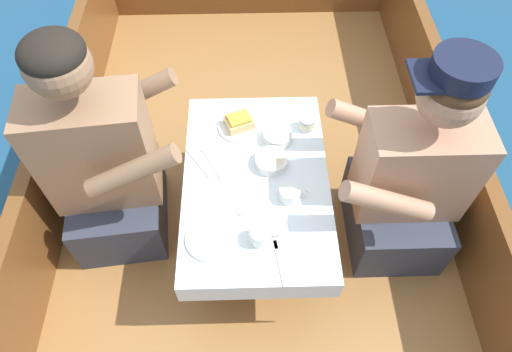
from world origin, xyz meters
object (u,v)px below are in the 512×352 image
Objects in this scene: sandwich at (239,122)px; coffee_cup_port at (261,235)px; person_starboard at (408,181)px; coffee_cup_starboard at (290,194)px; tin_can at (307,123)px; person_port at (105,166)px.

coffee_cup_port reaches higher than sandwich.
person_starboard is at bearing -24.28° from sandwich.
sandwich is at bearing 97.69° from coffee_cup_port.
person_starboard is 0.46m from coffee_cup_starboard.
sandwich is 1.28× the size of coffee_cup_port.
person_starboard is at bearing 22.51° from coffee_cup_port.
sandwich is 1.94× the size of tin_can.
person_port reaches higher than person_starboard.
tin_can is (0.79, 0.19, 0.01)m from person_port.
coffee_cup_port is 0.55m from tin_can.
person_port is 1.15m from person_starboard.
person_port is at bearing -4.30° from person_starboard.
person_starboard is 9.14× the size of coffee_cup_starboard.
coffee_cup_port is at bearing -111.96° from tin_can.
coffee_cup_port reaches higher than coffee_cup_starboard.
sandwich is 0.40m from coffee_cup_starboard.
coffee_cup_port is (0.07, -0.52, -0.00)m from sandwich.
person_starboard reaches higher than coffee_cup_starboard.
person_port is 0.81m from tin_can.
coffee_cup_port is 0.96× the size of coffee_cup_starboard.
tin_can is at bearing -37.51° from person_starboard.
coffee_cup_port reaches higher than tin_can.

